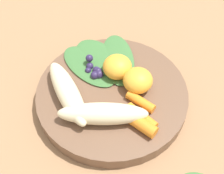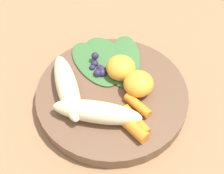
# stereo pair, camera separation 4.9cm
# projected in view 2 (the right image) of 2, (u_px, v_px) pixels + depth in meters

# --- Properties ---
(ground_plane) EXTENTS (2.40, 2.40, 0.00)m
(ground_plane) POSITION_uv_depth(u_px,v_px,m) (112.00, 100.00, 0.51)
(ground_plane) COLOR #99704C
(bowl) EXTENTS (0.25, 0.25, 0.02)m
(bowl) POSITION_uv_depth(u_px,v_px,m) (112.00, 95.00, 0.50)
(bowl) COLOR brown
(bowl) RESTS_ON ground_plane
(banana_peeled_left) EXTENTS (0.06, 0.14, 0.03)m
(banana_peeled_left) POSITION_uv_depth(u_px,v_px,m) (94.00, 111.00, 0.45)
(banana_peeled_left) COLOR beige
(banana_peeled_left) RESTS_ON bowl
(banana_peeled_right) EXTENTS (0.12, 0.11, 0.03)m
(banana_peeled_right) POSITION_uv_depth(u_px,v_px,m) (67.00, 87.00, 0.48)
(banana_peeled_right) COLOR beige
(banana_peeled_right) RESTS_ON bowl
(orange_segment_near) EXTENTS (0.05, 0.05, 0.04)m
(orange_segment_near) POSITION_uv_depth(u_px,v_px,m) (121.00, 68.00, 0.50)
(orange_segment_near) COLOR #F4A833
(orange_segment_near) RESTS_ON bowl
(orange_segment_far) EXTENTS (0.05, 0.05, 0.04)m
(orange_segment_far) POSITION_uv_depth(u_px,v_px,m) (138.00, 84.00, 0.48)
(orange_segment_far) COLOR #F4A833
(orange_segment_far) RESTS_ON bowl
(carrot_front) EXTENTS (0.04, 0.06, 0.02)m
(carrot_front) POSITION_uv_depth(u_px,v_px,m) (130.00, 125.00, 0.44)
(carrot_front) COLOR orange
(carrot_front) RESTS_ON bowl
(carrot_mid_left) EXTENTS (0.04, 0.05, 0.01)m
(carrot_mid_left) POSITION_uv_depth(u_px,v_px,m) (136.00, 120.00, 0.45)
(carrot_mid_left) COLOR orange
(carrot_mid_left) RESTS_ON bowl
(carrot_mid_right) EXTENTS (0.03, 0.05, 0.01)m
(carrot_mid_right) POSITION_uv_depth(u_px,v_px,m) (138.00, 105.00, 0.47)
(carrot_mid_right) COLOR orange
(carrot_mid_right) RESTS_ON bowl
(blueberry_pile) EXTENTS (0.04, 0.04, 0.02)m
(blueberry_pile) POSITION_uv_depth(u_px,v_px,m) (98.00, 68.00, 0.51)
(blueberry_pile) COLOR #2D234C
(blueberry_pile) RESTS_ON bowl
(kale_leaf_left) EXTENTS (0.13, 0.09, 0.00)m
(kale_leaf_left) POSITION_uv_depth(u_px,v_px,m) (124.00, 60.00, 0.53)
(kale_leaf_left) COLOR #3D7038
(kale_leaf_left) RESTS_ON bowl
(kale_leaf_right) EXTENTS (0.11, 0.12, 0.00)m
(kale_leaf_right) POSITION_uv_depth(u_px,v_px,m) (104.00, 56.00, 0.54)
(kale_leaf_right) COLOR #3D7038
(kale_leaf_right) RESTS_ON bowl
(kale_leaf_rear) EXTENTS (0.11, 0.13, 0.00)m
(kale_leaf_rear) POSITION_uv_depth(u_px,v_px,m) (94.00, 63.00, 0.53)
(kale_leaf_rear) COLOR #3D7038
(kale_leaf_rear) RESTS_ON bowl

